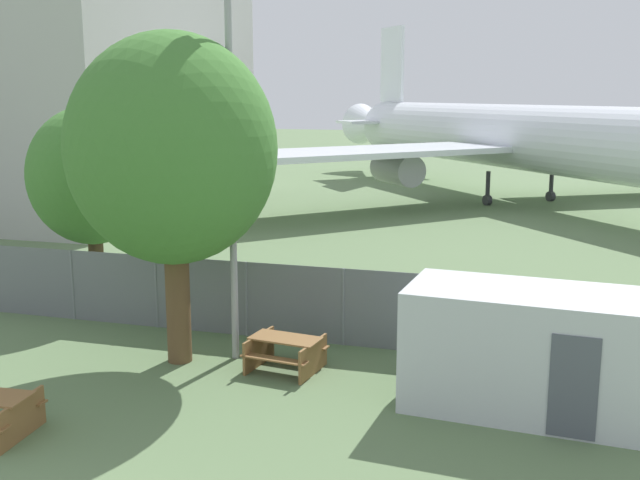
{
  "coord_description": "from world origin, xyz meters",
  "views": [
    {
      "loc": [
        6.99,
        -7.02,
        6.08
      ],
      "look_at": [
        1.07,
        13.06,
        2.0
      ],
      "focal_mm": 42.0,
      "sensor_mm": 36.0,
      "label": 1
    }
  ],
  "objects_px": {
    "portable_cabin": "(536,351)",
    "tree_left_of_cabin": "(92,176)",
    "airplane": "(538,140)",
    "picnic_bench_near_cabin": "(286,350)",
    "tree_near_hangar": "(172,150)"
  },
  "relations": [
    {
      "from": "airplane",
      "to": "tree_near_hangar",
      "type": "distance_m",
      "value": 28.7
    },
    {
      "from": "tree_near_hangar",
      "to": "tree_left_of_cabin",
      "type": "distance_m",
      "value": 6.29
    },
    {
      "from": "picnic_bench_near_cabin",
      "to": "tree_near_hangar",
      "type": "relative_size",
      "value": 0.23
    },
    {
      "from": "airplane",
      "to": "picnic_bench_near_cabin",
      "type": "height_order",
      "value": "airplane"
    },
    {
      "from": "tree_near_hangar",
      "to": "portable_cabin",
      "type": "bearing_deg",
      "value": -3.88
    },
    {
      "from": "airplane",
      "to": "tree_near_hangar",
      "type": "bearing_deg",
      "value": -53.96
    },
    {
      "from": "airplane",
      "to": "picnic_bench_near_cabin",
      "type": "distance_m",
      "value": 28.16
    },
    {
      "from": "picnic_bench_near_cabin",
      "to": "tree_near_hangar",
      "type": "height_order",
      "value": "tree_near_hangar"
    },
    {
      "from": "portable_cabin",
      "to": "tree_left_of_cabin",
      "type": "relative_size",
      "value": 0.89
    },
    {
      "from": "airplane",
      "to": "tree_left_of_cabin",
      "type": "relative_size",
      "value": 6.54
    },
    {
      "from": "airplane",
      "to": "portable_cabin",
      "type": "distance_m",
      "value": 28.29
    },
    {
      "from": "portable_cabin",
      "to": "tree_left_of_cabin",
      "type": "bearing_deg",
      "value": 164.69
    },
    {
      "from": "airplane",
      "to": "tree_left_of_cabin",
      "type": "xyz_separation_m",
      "value": [
        -12.34,
        -23.65,
        0.09
      ]
    },
    {
      "from": "picnic_bench_near_cabin",
      "to": "tree_left_of_cabin",
      "type": "xyz_separation_m",
      "value": [
        -7.27,
        3.86,
        3.27
      ]
    },
    {
      "from": "portable_cabin",
      "to": "tree_left_of_cabin",
      "type": "distance_m",
      "value": 13.66
    }
  ]
}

